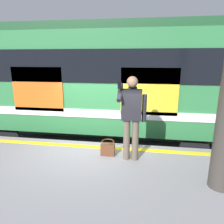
# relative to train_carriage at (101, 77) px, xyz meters

# --- Properties ---
(ground_plane) EXTENTS (26.33, 26.33, 0.00)m
(ground_plane) POSITION_rel_train_carriage_xyz_m (-0.27, 2.18, -2.53)
(ground_plane) COLOR #3D3D3F
(safety_line) EXTENTS (17.20, 0.16, 0.01)m
(safety_line) POSITION_rel_train_carriage_xyz_m (-0.27, 2.48, -1.47)
(safety_line) COLOR yellow
(safety_line) RESTS_ON platform
(track_rail_near) EXTENTS (22.82, 0.08, 0.16)m
(track_rail_near) POSITION_rel_train_carriage_xyz_m (-0.27, 0.71, -2.45)
(track_rail_near) COLOR slate
(track_rail_near) RESTS_ON ground
(track_rail_far) EXTENTS (22.82, 0.08, 0.16)m
(track_rail_far) POSITION_rel_train_carriage_xyz_m (-0.27, -0.72, -2.45)
(track_rail_far) COLOR slate
(track_rail_far) RESTS_ON ground
(train_carriage) EXTENTS (9.14, 2.93, 3.98)m
(train_carriage) POSITION_rel_train_carriage_xyz_m (0.00, 0.00, 0.00)
(train_carriage) COLOR #2D723F
(train_carriage) RESTS_ON ground
(passenger) EXTENTS (0.57, 0.55, 1.76)m
(passenger) POSITION_rel_train_carriage_xyz_m (-1.22, 2.96, -0.43)
(passenger) COLOR brown
(passenger) RESTS_ON platform
(handbag) EXTENTS (0.30, 0.28, 0.33)m
(handbag) POSITION_rel_train_carriage_xyz_m (-0.71, 2.84, -1.32)
(handbag) COLOR #59331E
(handbag) RESTS_ON platform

